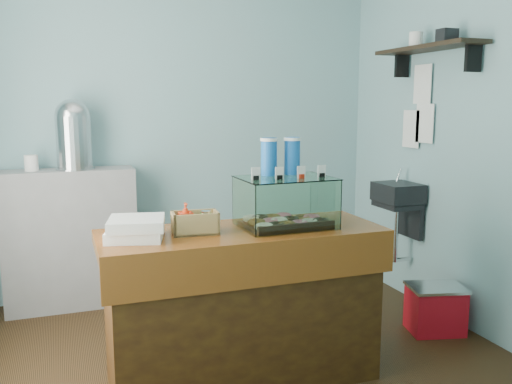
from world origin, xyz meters
name	(u,v)px	position (x,y,z in m)	size (l,w,h in m)	color
ground	(230,360)	(0.00, 0.00, 0.00)	(3.50, 3.50, 0.00)	black
room_shell	(232,86)	(0.03, 0.01, 1.71)	(3.54, 3.04, 2.82)	#86BCC3
counter	(243,305)	(0.00, -0.25, 0.46)	(1.60, 0.60, 0.90)	#462B0D
back_shelf	(71,239)	(-0.90, 1.32, 0.55)	(1.00, 0.32, 1.10)	#959497
display_case	(284,199)	(0.26, -0.23, 1.06)	(0.53, 0.40, 0.51)	#311B0E
condiment_crate	(194,222)	(-0.28, -0.24, 0.96)	(0.26, 0.17, 0.17)	tan
pastry_boxes	(136,228)	(-0.59, -0.26, 0.96)	(0.35, 0.35, 0.11)	white
coffee_urn	(73,133)	(-0.84, 1.31, 1.38)	(0.29, 0.29, 0.54)	silver
red_cooler	(435,309)	(1.49, -0.08, 0.17)	(0.44, 0.37, 0.34)	red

